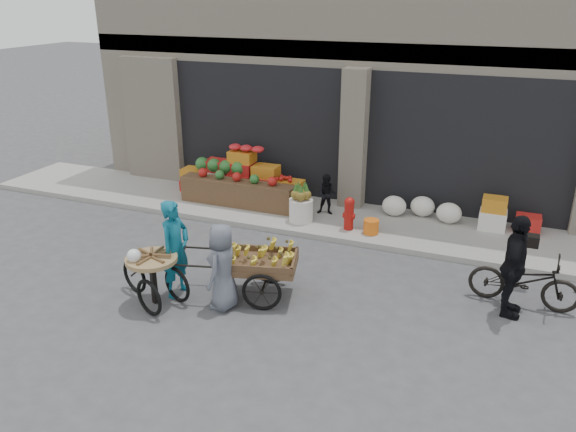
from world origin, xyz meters
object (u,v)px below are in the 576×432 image
at_px(orange_bucket, 371,227).
at_px(cyclist, 514,267).
at_px(fire_hydrant, 349,212).
at_px(pineapple_bin, 301,210).
at_px(banana_cart, 255,260).
at_px(vendor_woman, 175,249).
at_px(vendor_grey, 223,267).
at_px(bicycle, 524,280).
at_px(seated_person, 327,195).
at_px(tricycle_cart, 152,272).

height_order(orange_bucket, cyclist, cyclist).
relative_size(fire_hydrant, cyclist, 0.42).
xyz_separation_m(pineapple_bin, banana_cart, (0.36, -3.14, 0.30)).
distance_m(pineapple_bin, fire_hydrant, 1.11).
relative_size(vendor_woman, vendor_grey, 1.16).
xyz_separation_m(pineapple_bin, cyclist, (4.35, -2.18, 0.48)).
bearing_deg(pineapple_bin, bicycle, -21.37).
bearing_deg(banana_cart, seated_person, 74.67).
xyz_separation_m(seated_person, vendor_woman, (-1.29, -4.17, 0.26)).
distance_m(pineapple_bin, banana_cart, 3.18).
xyz_separation_m(orange_bucket, tricycle_cart, (-2.70, -3.88, 0.30)).
height_order(bicycle, cyclist, cyclist).
height_order(tricycle_cart, bicycle, tricycle_cart).
xyz_separation_m(orange_bucket, vendor_woman, (-2.49, -3.47, 0.57)).
distance_m(orange_bucket, tricycle_cart, 4.73).
bearing_deg(bicycle, orange_bucket, 63.05).
height_order(vendor_grey, bicycle, vendor_grey).
xyz_separation_m(banana_cart, vendor_woman, (-1.25, -0.43, 0.18)).
relative_size(tricycle_cart, bicycle, 0.85).
distance_m(fire_hydrant, tricycle_cart, 4.50).
relative_size(seated_person, vendor_woman, 0.55).
relative_size(fire_hydrant, orange_bucket, 2.22).
bearing_deg(tricycle_cart, orange_bucket, 74.50).
xyz_separation_m(seated_person, tricycle_cart, (-1.50, -4.58, -0.02)).
bearing_deg(tricycle_cart, seated_person, 91.21).
bearing_deg(vendor_grey, bicycle, 111.66).
distance_m(pineapple_bin, seated_person, 0.75).
bearing_deg(bicycle, vendor_grey, 115.30).
relative_size(seated_person, cyclist, 0.55).
height_order(fire_hydrant, tricycle_cart, tricycle_cart).
bearing_deg(bicycle, cyclist, 156.15).
xyz_separation_m(banana_cart, tricycle_cart, (-1.45, -0.83, -0.10)).
xyz_separation_m(pineapple_bin, vendor_grey, (0.03, -3.66, 0.36)).
relative_size(seated_person, banana_cart, 0.40).
height_order(fire_hydrant, vendor_woman, vendor_woman).
bearing_deg(orange_bucket, pineapple_bin, 176.42).
distance_m(vendor_woman, bicycle, 5.74).
bearing_deg(seated_person, bicycle, -39.84).
bearing_deg(pineapple_bin, fire_hydrant, -2.60).
relative_size(vendor_grey, cyclist, 0.86).
xyz_separation_m(banana_cart, bicycle, (4.20, 1.36, -0.22)).
height_order(seated_person, bicycle, seated_person).
xyz_separation_m(orange_bucket, vendor_grey, (-1.57, -3.56, 0.46)).
bearing_deg(bicycle, pineapple_bin, 71.34).
height_order(banana_cart, vendor_grey, vendor_grey).
height_order(fire_hydrant, banana_cart, banana_cart).
xyz_separation_m(fire_hydrant, bicycle, (3.45, -1.73, -0.05)).
distance_m(orange_bucket, vendor_woman, 4.31).
bearing_deg(tricycle_cart, bicycle, 40.56).
bearing_deg(fire_hydrant, cyclist, -33.24).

